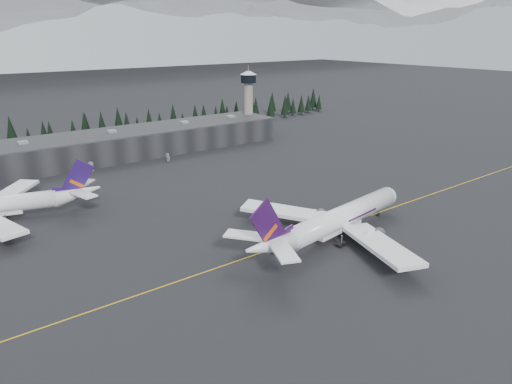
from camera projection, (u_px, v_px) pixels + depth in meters
ground at (295, 237)px, 138.71m from camera, size 1400.00×1400.00×0.00m
taxiline at (300, 239)px, 137.19m from camera, size 400.00×0.40×0.02m
terminal at (132, 142)px, 231.18m from camera, size 160.00×30.00×12.60m
control_tower at (248, 96)px, 270.11m from camera, size 10.00×10.00×37.70m
treeline at (107, 128)px, 258.77m from camera, size 360.00×20.00×15.00m
jet_main at (332, 222)px, 135.25m from camera, size 69.36×63.66×20.45m
jet_parked at (1, 205)px, 150.18m from camera, size 61.58×55.96×18.49m
gse_vehicle_a at (91, 170)px, 203.59m from camera, size 3.02×5.09×1.33m
gse_vehicle_b at (168, 160)px, 219.60m from camera, size 4.61×2.90×1.46m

